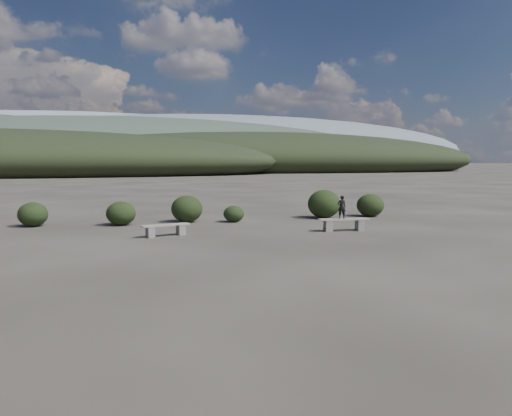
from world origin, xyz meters
name	(u,v)px	position (x,y,z in m)	size (l,w,h in m)	color
ground	(300,258)	(0.00, 0.00, 0.00)	(1200.00, 1200.00, 0.00)	#2B2721
bench_left	(166,229)	(-3.17, 5.14, 0.27)	(1.80, 0.82, 0.44)	#65625E
bench_right	(344,223)	(3.64, 4.56, 0.30)	(2.00, 0.59, 0.49)	#65625E
seated_person	(342,207)	(3.53, 4.57, 0.94)	(0.33, 0.21, 0.90)	black
shrub_a	(121,213)	(-4.63, 8.86, 0.51)	(1.24, 1.24, 1.01)	black
shrub_b	(187,209)	(-1.79, 9.14, 0.60)	(1.39, 1.39, 1.19)	black
shrub_c	(234,214)	(0.22, 8.57, 0.37)	(0.92, 0.92, 0.74)	black
shrub_d	(324,204)	(4.73, 8.87, 0.68)	(1.55, 1.55, 1.36)	black
shrub_e	(370,205)	(7.22, 8.88, 0.56)	(1.33, 1.33, 1.11)	black
shrub_f	(33,214)	(-8.16, 9.48, 0.51)	(1.20, 1.20, 1.02)	black
mountain_ridges	(103,149)	(-7.48, 339.06, 10.84)	(500.00, 400.00, 56.00)	black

